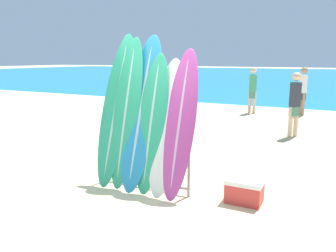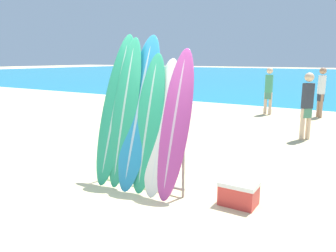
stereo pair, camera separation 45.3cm
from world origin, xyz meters
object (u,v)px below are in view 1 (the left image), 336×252
(surfboard_rack, at_px, (145,161))
(cooler_box, at_px, (244,190))
(surfboard_slot_3, at_px, (152,123))
(person_far_left, at_px, (303,89))
(surfboard_slot_4, at_px, (166,127))
(person_near_water, at_px, (295,102))
(surfboard_slot_0, at_px, (116,109))
(surfboard_slot_2, at_px, (142,112))
(surfboard_slot_5, at_px, (180,123))
(surfboard_slot_1, at_px, (127,112))
(person_mid_beach, at_px, (253,88))

(surfboard_rack, xyz_separation_m, cooler_box, (1.56, 0.20, -0.29))
(surfboard_slot_3, distance_m, person_far_left, 8.68)
(surfboard_slot_4, height_order, person_near_water, surfboard_slot_4)
(person_far_left, bearing_deg, surfboard_slot_4, 139.24)
(surfboard_slot_0, relative_size, person_near_water, 1.44)
(surfboard_slot_2, bearing_deg, person_far_left, 78.68)
(person_near_water, bearing_deg, surfboard_slot_5, -149.18)
(surfboard_slot_1, bearing_deg, person_mid_beach, 88.54)
(surfboard_slot_1, relative_size, surfboard_slot_2, 0.98)
(person_far_left, distance_m, cooler_box, 8.42)
(surfboard_slot_0, relative_size, surfboard_slot_1, 1.03)
(surfboard_slot_0, bearing_deg, surfboard_rack, -10.27)
(surfboard_slot_4, distance_m, person_near_water, 5.00)
(surfboard_slot_3, relative_size, cooler_box, 4.10)
(surfboard_rack, height_order, surfboard_slot_1, surfboard_slot_1)
(surfboard_slot_4, height_order, person_far_left, surfboard_slot_4)
(person_mid_beach, xyz_separation_m, person_far_left, (1.75, 0.31, 0.01))
(surfboard_slot_4, bearing_deg, surfboard_rack, -174.41)
(surfboard_slot_1, bearing_deg, person_far_left, 77.03)
(surfboard_slot_1, bearing_deg, person_near_water, 66.56)
(surfboard_slot_0, relative_size, surfboard_slot_2, 1.01)
(cooler_box, bearing_deg, person_far_left, 89.84)
(person_mid_beach, bearing_deg, person_far_left, 9.42)
(surfboard_slot_5, height_order, cooler_box, surfboard_slot_5)
(surfboard_slot_4, bearing_deg, person_far_left, 81.85)
(surfboard_slot_5, xyz_separation_m, person_mid_beach, (-0.76, 8.23, -0.16))
(surfboard_rack, bearing_deg, person_mid_beach, 91.18)
(person_mid_beach, xyz_separation_m, cooler_box, (1.73, -8.08, -0.78))
(surfboard_slot_3, bearing_deg, surfboard_slot_2, 163.19)
(surfboard_rack, height_order, surfboard_slot_4, surfboard_slot_4)
(surfboard_slot_0, height_order, person_mid_beach, surfboard_slot_0)
(surfboard_slot_5, bearing_deg, surfboard_rack, -175.60)
(surfboard_slot_4, xyz_separation_m, person_near_water, (1.34, 4.82, -0.10))
(person_mid_beach, bearing_deg, surfboard_slot_1, -92.06)
(person_near_water, relative_size, person_far_left, 0.98)
(surfboard_rack, distance_m, surfboard_slot_0, 1.00)
(surfboard_slot_3, height_order, person_far_left, surfboard_slot_3)
(surfboard_slot_2, xyz_separation_m, surfboard_slot_3, (0.23, -0.07, -0.15))
(surfboard_slot_1, distance_m, surfboard_slot_5, 0.97)
(surfboard_slot_2, bearing_deg, surfboard_slot_1, -172.45)
(surfboard_slot_0, distance_m, person_far_left, 8.76)
(surfboard_slot_1, bearing_deg, surfboard_slot_0, 168.45)
(cooler_box, bearing_deg, surfboard_slot_3, -173.42)
(person_far_left, relative_size, cooler_box, 3.34)
(surfboard_slot_2, distance_m, person_far_left, 8.66)
(surfboard_slot_5, bearing_deg, cooler_box, 8.90)
(surfboard_rack, xyz_separation_m, surfboard_slot_0, (-0.62, 0.11, 0.78))
(surfboard_rack, distance_m, surfboard_slot_4, 0.68)
(surfboard_slot_0, relative_size, person_far_left, 1.41)
(surfboard_slot_0, relative_size, cooler_box, 4.71)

